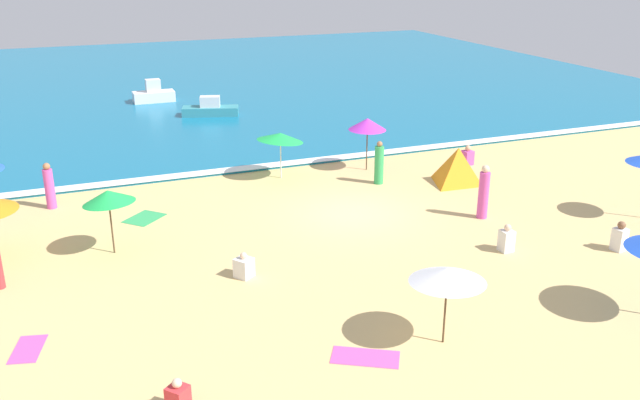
{
  "coord_description": "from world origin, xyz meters",
  "views": [
    {
      "loc": [
        -9.43,
        -20.64,
        8.84
      ],
      "look_at": [
        -1.39,
        -0.29,
        0.8
      ],
      "focal_mm": 38.46,
      "sensor_mm": 36.0,
      "label": 1
    }
  ],
  "objects": [
    {
      "name": "ground_plane",
      "position": [
        0.0,
        0.0,
        0.0
      ],
      "size": [
        60.0,
        60.0,
        0.0
      ],
      "primitive_type": "plane",
      "color": "#D8B775"
    },
    {
      "name": "ocean_water",
      "position": [
        0.0,
        28.0,
        0.05
      ],
      "size": [
        60.0,
        44.0,
        0.1
      ],
      "primitive_type": "cube",
      "color": "#146B93",
      "rests_on": "ground_plane"
    },
    {
      "name": "wave_breaker_foam",
      "position": [
        0.0,
        6.3,
        0.1
      ],
      "size": [
        57.0,
        0.7,
        0.01
      ],
      "primitive_type": "cube",
      "color": "white",
      "rests_on": "ocean_water"
    },
    {
      "name": "beach_umbrella_0",
      "position": [
        -1.48,
        -8.51,
        1.79
      ],
      "size": [
        2.1,
        2.11,
        2.02
      ],
      "color": "#4C3823",
      "rests_on": "ground_plane"
    },
    {
      "name": "beach_umbrella_2",
      "position": [
        -8.25,
        -0.32,
        1.84
      ],
      "size": [
        2.24,
        2.24,
        2.1
      ],
      "color": "#4C3823",
      "rests_on": "ground_plane"
    },
    {
      "name": "beach_umbrella_7",
      "position": [
        2.62,
        4.5,
        1.98
      ],
      "size": [
        2.24,
        2.24,
        2.24
      ],
      "color": "#4C3823",
      "rests_on": "ground_plane"
    },
    {
      "name": "beach_umbrella_8",
      "position": [
        -1.11,
        4.79,
        1.73
      ],
      "size": [
        2.26,
        2.24,
        2.0
      ],
      "color": "silver",
      "rests_on": "ground_plane"
    },
    {
      "name": "beach_tent",
      "position": [
        5.32,
        1.7,
        0.71
      ],
      "size": [
        2.65,
        2.51,
        1.42
      ],
      "color": "orange",
      "rests_on": "ground_plane"
    },
    {
      "name": "beachgoer_0",
      "position": [
        3.09,
        -4.66,
        0.38
      ],
      "size": [
        0.4,
        0.4,
        0.9
      ],
      "color": "white",
      "rests_on": "ground_plane"
    },
    {
      "name": "beachgoer_1",
      "position": [
        -4.96,
        -3.4,
        0.31
      ],
      "size": [
        0.63,
        0.63,
        0.76
      ],
      "color": "white",
      "rests_on": "ground_plane"
    },
    {
      "name": "beachgoer_3",
      "position": [
        7.02,
        3.56,
        0.37
      ],
      "size": [
        0.47,
        0.47,
        0.87
      ],
      "color": "#D84CA5",
      "rests_on": "ground_plane"
    },
    {
      "name": "beachgoer_4",
      "position": [
        -9.94,
        4.53,
        0.8
      ],
      "size": [
        0.48,
        0.48,
        1.7
      ],
      "color": "#D84CA5",
      "rests_on": "ground_plane"
    },
    {
      "name": "beachgoer_5",
      "position": [
        2.3,
        2.68,
        0.81
      ],
      "size": [
        0.46,
        0.46,
        1.75
      ],
      "color": "green",
      "rests_on": "ground_plane"
    },
    {
      "name": "beachgoer_6",
      "position": [
        4.01,
        -2.0,
        0.91
      ],
      "size": [
        0.51,
        0.51,
        1.92
      ],
      "color": "#D84CA5",
      "rests_on": "ground_plane"
    },
    {
      "name": "beachgoer_7",
      "position": [
        -7.84,
        -8.78,
        0.32
      ],
      "size": [
        0.55,
        0.55,
        0.76
      ],
      "color": "red",
      "rests_on": "ground_plane"
    },
    {
      "name": "beachgoer_8",
      "position": [
        6.39,
        -5.9,
        0.42
      ],
      "size": [
        0.45,
        0.45,
        0.96
      ],
      "color": "white",
      "rests_on": "ground_plane"
    },
    {
      "name": "beach_towel_0",
      "position": [
        -3.49,
        -8.43,
        0.01
      ],
      "size": [
        1.72,
        1.43,
        0.01
      ],
      "color": "#D84CA5",
      "rests_on": "ground_plane"
    },
    {
      "name": "beach_towel_1",
      "position": [
        -6.98,
        2.26,
        0.01
      ],
      "size": [
        1.64,
        1.63,
        0.01
      ],
      "color": "green",
      "rests_on": "ground_plane"
    },
    {
      "name": "beach_towel_2",
      "position": [
        -10.72,
        -5.2,
        0.01
      ],
      "size": [
        0.92,
        1.34,
        0.01
      ],
      "color": "#D84CA5",
      "rests_on": "ground_plane"
    },
    {
      "name": "small_boat_0",
      "position": [
        -3.7,
        21.33,
        0.55
      ],
      "size": [
        2.44,
        1.07,
        1.36
      ],
      "color": "white",
      "rests_on": "ocean_water"
    },
    {
      "name": "small_boat_1",
      "position": [
        -1.33,
        16.48,
        0.45
      ],
      "size": [
        3.25,
        1.93,
        1.07
      ],
      "color": "teal",
      "rests_on": "ocean_water"
    }
  ]
}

